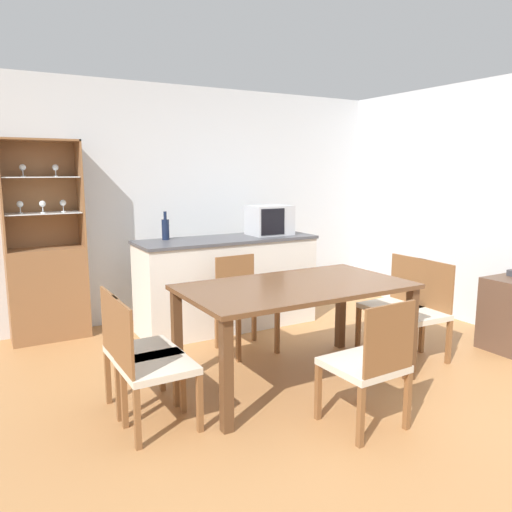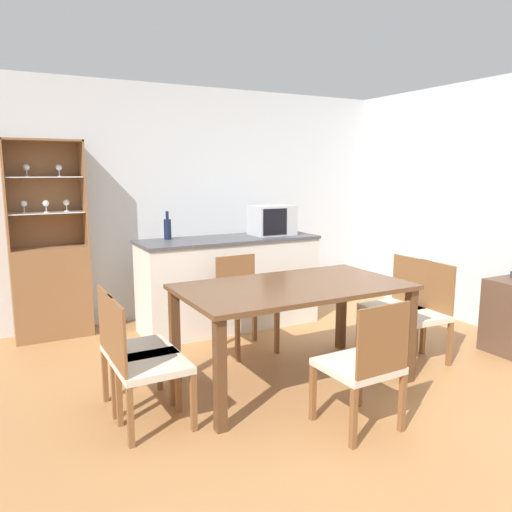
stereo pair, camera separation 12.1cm
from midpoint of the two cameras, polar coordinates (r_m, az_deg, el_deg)
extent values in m
plane|color=#B27A47|center=(3.74, 6.17, -16.25)|extent=(18.00, 18.00, 0.00)
cube|color=silver|center=(5.71, -9.35, 6.01)|extent=(6.80, 0.06, 2.55)
cube|color=silver|center=(5.25, -3.96, -3.23)|extent=(1.85, 0.60, 0.92)
cube|color=#4C4C51|center=(5.16, -4.02, 1.90)|extent=(1.88, 0.63, 0.03)
cube|color=brown|center=(5.30, -23.22, -3.99)|extent=(0.72, 0.34, 0.90)
cube|color=brown|center=(5.33, -24.12, 6.49)|extent=(0.72, 0.02, 1.02)
cube|color=brown|center=(5.14, -27.82, 6.13)|extent=(0.02, 0.34, 1.02)
cube|color=brown|center=(5.22, -20.11, 6.69)|extent=(0.02, 0.34, 1.02)
cube|color=brown|center=(5.17, -24.33, 11.99)|extent=(0.72, 0.34, 0.02)
cube|color=white|center=(5.18, -23.80, 4.51)|extent=(0.67, 0.29, 0.01)
cube|color=white|center=(5.16, -24.06, 8.24)|extent=(0.67, 0.29, 0.01)
cylinder|color=white|center=(5.18, -25.92, 4.45)|extent=(0.04, 0.04, 0.01)
cylinder|color=white|center=(5.18, -25.95, 4.78)|extent=(0.01, 0.01, 0.06)
sphere|color=white|center=(5.18, -25.99, 5.35)|extent=(0.06, 0.06, 0.06)
cylinder|color=white|center=(5.18, -25.68, 8.22)|extent=(0.04, 0.04, 0.01)
cylinder|color=white|center=(5.18, -25.71, 8.55)|extent=(0.01, 0.01, 0.06)
sphere|color=white|center=(5.18, -25.75, 9.12)|extent=(0.06, 0.06, 0.06)
cylinder|color=white|center=(5.16, -23.79, 4.58)|extent=(0.04, 0.04, 0.01)
cylinder|color=white|center=(5.16, -23.81, 4.92)|extent=(0.01, 0.01, 0.06)
sphere|color=white|center=(5.16, -23.85, 5.49)|extent=(0.06, 0.06, 0.06)
cylinder|color=white|center=(5.21, -22.53, 8.44)|extent=(0.04, 0.04, 0.01)
cylinder|color=white|center=(5.21, -22.55, 8.77)|extent=(0.01, 0.01, 0.06)
sphere|color=white|center=(5.21, -22.59, 9.34)|extent=(0.06, 0.06, 0.06)
cylinder|color=white|center=(5.23, -21.77, 4.77)|extent=(0.04, 0.04, 0.01)
cylinder|color=white|center=(5.23, -21.79, 5.10)|extent=(0.01, 0.01, 0.06)
sphere|color=white|center=(5.22, -21.83, 5.67)|extent=(0.06, 0.06, 0.06)
cube|color=brown|center=(3.81, 3.62, -3.52)|extent=(1.73, 0.97, 0.03)
cube|color=brown|center=(3.20, -4.52, -13.51)|extent=(0.07, 0.07, 0.74)
cube|color=brown|center=(4.10, 16.46, -8.59)|extent=(0.07, 0.07, 0.74)
cube|color=brown|center=(3.94, -9.90, -9.09)|extent=(0.07, 0.07, 0.74)
cube|color=brown|center=(4.70, 8.93, -5.95)|extent=(0.07, 0.07, 0.74)
cube|color=beige|center=(3.32, -12.27, -12.23)|extent=(0.45, 0.45, 0.05)
cube|color=brown|center=(3.18, -16.08, -8.83)|extent=(0.02, 0.41, 0.43)
cube|color=brown|center=(3.63, -10.09, -13.81)|extent=(0.04, 0.04, 0.38)
cube|color=brown|center=(3.29, -7.54, -16.33)|extent=(0.04, 0.04, 0.38)
cube|color=brown|center=(3.53, -16.40, -14.81)|extent=(0.04, 0.04, 0.38)
cube|color=brown|center=(3.18, -14.53, -17.59)|extent=(0.04, 0.04, 0.38)
cube|color=beige|center=(4.55, -1.85, -5.93)|extent=(0.45, 0.45, 0.05)
cube|color=brown|center=(4.67, -3.15, -2.54)|extent=(0.41, 0.03, 0.43)
cube|color=brown|center=(4.55, 1.65, -8.76)|extent=(0.04, 0.04, 0.38)
cube|color=brown|center=(4.35, -2.83, -9.63)|extent=(0.04, 0.04, 0.38)
cube|color=brown|center=(4.87, -0.95, -7.48)|extent=(0.04, 0.04, 0.38)
cube|color=brown|center=(4.69, -5.21, -8.21)|extent=(0.04, 0.04, 0.38)
cube|color=beige|center=(4.52, 17.00, -6.45)|extent=(0.46, 0.46, 0.05)
cube|color=brown|center=(4.61, 19.04, -3.22)|extent=(0.04, 0.41, 0.43)
cube|color=brown|center=(4.32, 16.80, -10.21)|extent=(0.04, 0.04, 0.38)
cube|color=brown|center=(4.59, 13.30, -8.82)|extent=(0.04, 0.04, 0.38)
cube|color=brown|center=(4.59, 20.45, -9.20)|extent=(0.04, 0.04, 0.38)
cube|color=brown|center=(4.85, 16.94, -7.98)|extent=(0.04, 0.04, 0.38)
cube|color=beige|center=(4.72, 14.42, -5.66)|extent=(0.45, 0.45, 0.05)
cube|color=brown|center=(4.81, 16.31, -2.55)|extent=(0.03, 0.41, 0.43)
cube|color=brown|center=(4.51, 14.33, -9.23)|extent=(0.04, 0.04, 0.38)
cube|color=brown|center=(4.78, 10.88, -8.00)|extent=(0.04, 0.04, 0.38)
cube|color=brown|center=(4.79, 17.73, -8.26)|extent=(0.04, 0.04, 0.38)
cube|color=brown|center=(5.05, 14.30, -7.17)|extent=(0.04, 0.04, 0.38)
cube|color=beige|center=(3.33, 11.10, -12.11)|extent=(0.46, 0.46, 0.05)
cube|color=brown|center=(3.10, 13.92, -9.19)|extent=(0.41, 0.03, 0.43)
cube|color=brown|center=(3.43, 6.07, -15.18)|extent=(0.04, 0.04, 0.38)
cube|color=brown|center=(3.67, 11.17, -13.59)|extent=(0.04, 0.04, 0.38)
cube|color=brown|center=(3.16, 10.74, -17.62)|extent=(0.04, 0.04, 0.38)
cube|color=brown|center=(3.42, 15.91, -15.63)|extent=(0.04, 0.04, 0.38)
cube|color=beige|center=(3.58, -13.72, -10.63)|extent=(0.45, 0.45, 0.05)
cube|color=brown|center=(3.45, -17.25, -7.42)|extent=(0.03, 0.41, 0.43)
cube|color=brown|center=(3.89, -11.61, -12.24)|extent=(0.04, 0.04, 0.38)
cube|color=brown|center=(3.54, -9.38, -14.43)|extent=(0.04, 0.04, 0.38)
cube|color=brown|center=(3.79, -17.48, -13.10)|extent=(0.04, 0.04, 0.38)
cube|color=brown|center=(3.43, -15.84, -15.50)|extent=(0.04, 0.04, 0.38)
cube|color=#B7BABF|center=(5.40, 0.91, 4.12)|extent=(0.45, 0.33, 0.32)
cube|color=black|center=(5.23, 1.29, 3.93)|extent=(0.28, 0.01, 0.28)
cylinder|color=#141E38|center=(5.10, -10.98, 2.98)|extent=(0.07, 0.07, 0.20)
cylinder|color=#141E38|center=(5.09, -11.03, 4.57)|extent=(0.03, 0.03, 0.08)
camera|label=1|loc=(0.06, -90.78, -0.13)|focal=35.00mm
camera|label=2|loc=(0.06, 89.22, 0.13)|focal=35.00mm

